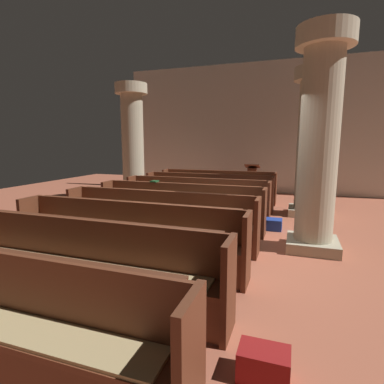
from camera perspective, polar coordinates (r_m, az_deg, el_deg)
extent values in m
plane|color=#AD5B42|center=(5.43, 5.38, -9.80)|extent=(19.20, 19.20, 0.00)
cube|color=beige|center=(11.15, 13.05, 11.50)|extent=(10.00, 0.16, 4.50)
cube|color=brown|center=(9.25, 4.76, 0.91)|extent=(3.35, 0.38, 0.05)
cube|color=brown|center=(9.38, 5.03, 2.62)|extent=(3.35, 0.04, 0.47)
cube|color=#562B1A|center=(9.40, 5.12, 4.02)|extent=(3.22, 0.06, 0.02)
cube|color=#5B2D1B|center=(9.80, -4.97, 1.57)|extent=(0.06, 0.44, 0.93)
cube|color=#5B2D1B|center=(8.99, 15.37, 0.58)|extent=(0.06, 0.44, 0.93)
cube|color=brown|center=(9.12, 4.47, -0.59)|extent=(3.35, 0.03, 0.39)
cube|color=tan|center=(9.23, 4.73, 1.11)|extent=(3.09, 0.32, 0.03)
cube|color=brown|center=(8.24, 2.96, -0.10)|extent=(3.35, 0.38, 0.05)
cube|color=brown|center=(8.37, 3.29, 1.83)|extent=(3.35, 0.04, 0.47)
cube|color=#562B1A|center=(8.38, 3.39, 3.41)|extent=(3.22, 0.06, 0.02)
cube|color=#5B2D1B|center=(8.85, -7.72, 0.69)|extent=(0.06, 0.44, 0.93)
cube|color=#5B2D1B|center=(7.95, 14.88, -0.51)|extent=(0.06, 0.44, 0.93)
cube|color=brown|center=(8.12, 2.61, -1.80)|extent=(3.35, 0.03, 0.39)
cube|color=tan|center=(8.22, 2.92, 0.12)|extent=(3.09, 0.32, 0.03)
cube|color=brown|center=(7.25, 0.67, -1.39)|extent=(3.35, 0.38, 0.05)
cube|color=brown|center=(7.36, 1.08, 0.83)|extent=(3.35, 0.04, 0.47)
cube|color=#562B1A|center=(7.38, 1.19, 2.62)|extent=(3.22, 0.06, 0.02)
cube|color=#5B2D1B|center=(7.94, -11.13, -0.39)|extent=(0.06, 0.44, 0.93)
cube|color=#5B2D1B|center=(6.91, 14.24, -1.93)|extent=(0.06, 0.44, 0.93)
cube|color=brown|center=(7.13, 0.22, -3.35)|extent=(3.35, 0.03, 0.39)
cube|color=tan|center=(7.22, 0.62, -1.14)|extent=(3.09, 0.32, 0.03)
cube|color=brown|center=(6.27, -2.36, -3.08)|extent=(3.35, 0.38, 0.05)
cube|color=brown|center=(6.38, -1.83, -0.50)|extent=(3.35, 0.04, 0.47)
cube|color=#562B1A|center=(6.39, -1.69, 1.58)|extent=(3.22, 0.06, 0.02)
cube|color=#5B2D1B|center=(7.06, -15.40, -1.75)|extent=(0.06, 0.44, 0.93)
cube|color=#5B2D1B|center=(5.88, 13.38, -3.84)|extent=(0.06, 0.44, 0.93)
cube|color=brown|center=(6.17, -2.93, -5.37)|extent=(3.35, 0.03, 0.39)
cube|color=tan|center=(6.25, -2.43, -2.80)|extent=(3.09, 0.32, 0.03)
cube|color=brown|center=(5.33, -6.48, -5.36)|extent=(3.35, 0.38, 0.05)
cube|color=brown|center=(5.42, -5.78, -2.29)|extent=(3.35, 0.04, 0.47)
cube|color=#562B1A|center=(5.42, -5.61, 0.16)|extent=(3.22, 0.06, 0.02)
cube|color=#5B2D1B|center=(6.23, -20.86, -3.47)|extent=(0.06, 0.44, 0.93)
cube|color=#5B2D1B|center=(4.86, 12.14, -6.55)|extent=(0.06, 0.44, 0.93)
cube|color=brown|center=(5.24, -7.27, -8.11)|extent=(3.35, 0.03, 0.39)
cube|color=tan|center=(5.30, -6.58, -5.05)|extent=(3.09, 0.32, 0.03)
cube|color=brown|center=(4.44, -12.38, -8.54)|extent=(3.35, 0.38, 0.05)
cube|color=brown|center=(4.50, -11.40, -4.81)|extent=(3.35, 0.04, 0.47)
cube|color=#562B1A|center=(4.50, -11.18, -1.87)|extent=(3.22, 0.06, 0.02)
cube|color=#5B2D1B|center=(5.49, -27.92, -5.63)|extent=(0.06, 0.44, 0.93)
cube|color=#5B2D1B|center=(3.86, 10.23, -10.68)|extent=(0.06, 0.44, 0.93)
cube|color=brown|center=(4.37, -13.49, -11.89)|extent=(3.35, 0.03, 0.39)
cube|color=tan|center=(4.41, -12.54, -8.18)|extent=(3.09, 0.32, 0.03)
cube|color=brown|center=(3.63, -21.25, -13.05)|extent=(3.35, 0.38, 0.05)
cube|color=brown|center=(3.67, -19.79, -8.45)|extent=(3.35, 0.04, 0.47)
cube|color=#562B1A|center=(3.64, -19.53, -4.84)|extent=(3.22, 0.06, 0.02)
cube|color=#5B2D1B|center=(2.90, 6.90, -17.58)|extent=(0.06, 0.44, 0.93)
cube|color=brown|center=(3.60, -22.90, -17.13)|extent=(3.35, 0.03, 0.39)
cube|color=tan|center=(3.61, -21.49, -12.64)|extent=(3.09, 0.32, 0.03)
cube|color=#5B2D1B|center=(2.05, -0.29, -30.51)|extent=(0.06, 0.44, 0.93)
cube|color=tan|center=(8.07, 20.83, -3.36)|extent=(0.89, 0.89, 0.18)
cylinder|color=#BCB293|center=(7.90, 21.50, 8.04)|extent=(0.66, 0.66, 3.02)
cylinder|color=beige|center=(8.05, 22.24, 19.90)|extent=(0.95, 0.95, 0.30)
cube|color=tan|center=(9.66, -10.76, -0.91)|extent=(0.89, 0.89, 0.18)
cylinder|color=#BCB293|center=(9.52, -11.06, 8.61)|extent=(0.66, 0.66, 3.02)
cylinder|color=beige|center=(9.65, -11.38, 18.50)|extent=(0.95, 0.95, 0.30)
cube|color=tan|center=(5.53, 21.65, -9.11)|extent=(0.82, 0.82, 0.18)
cylinder|color=#BCB293|center=(5.27, 22.69, 7.66)|extent=(0.61, 0.61, 3.02)
cylinder|color=beige|center=(5.50, 23.88, 25.18)|extent=(0.88, 0.88, 0.30)
cube|color=#562B1A|center=(10.31, 11.10, -0.63)|extent=(0.45, 0.45, 0.06)
cube|color=brown|center=(10.24, 11.18, 1.82)|extent=(0.28, 0.28, 0.95)
cube|color=brown|center=(10.19, 11.27, 4.81)|extent=(0.48, 0.35, 0.15)
cube|color=#194723|center=(6.64, -7.06, 2.01)|extent=(0.14, 0.19, 0.03)
cube|color=maroon|center=(2.69, 13.33, -28.94)|extent=(0.39, 0.26, 0.24)
cube|color=navy|center=(6.48, 15.11, -5.89)|extent=(0.32, 0.31, 0.22)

